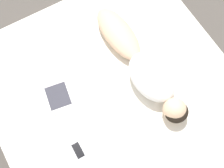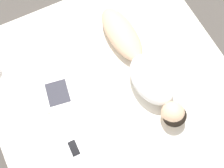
% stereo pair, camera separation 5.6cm
% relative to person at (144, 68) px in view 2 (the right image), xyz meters
% --- Properties ---
extents(ground_plane, '(12.00, 12.00, 0.00)m').
position_rel_person_xyz_m(ground_plane, '(0.28, 0.16, -0.57)').
color(ground_plane, '#4C4742').
extents(bed, '(1.94, 2.26, 0.48)m').
position_rel_person_xyz_m(bed, '(0.28, 0.16, -0.34)').
color(bed, beige).
rests_on(bed, ground_plane).
extents(person, '(0.31, 1.16, 0.21)m').
position_rel_person_xyz_m(person, '(0.00, 0.00, 0.00)').
color(person, '#DBB28E').
rests_on(person, bed).
extents(open_magazine, '(0.55, 0.36, 0.01)m').
position_rel_person_xyz_m(open_magazine, '(0.56, -0.13, -0.09)').
color(open_magazine, white).
rests_on(open_magazine, bed).
extents(cell_phone, '(0.07, 0.14, 0.01)m').
position_rel_person_xyz_m(cell_phone, '(0.74, 0.30, -0.09)').
color(cell_phone, silver).
rests_on(cell_phone, bed).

